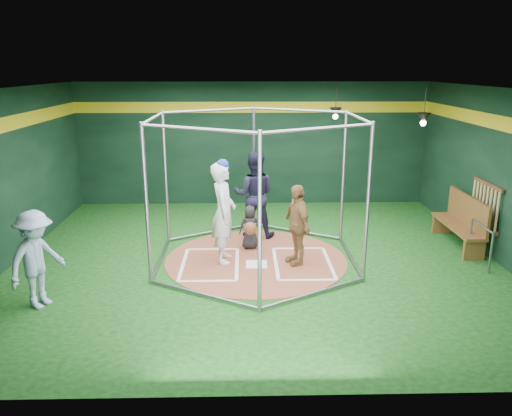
{
  "coord_description": "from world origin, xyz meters",
  "views": [
    {
      "loc": [
        -0.24,
        -9.77,
        3.92
      ],
      "look_at": [
        0.0,
        0.1,
        1.1
      ],
      "focal_mm": 35.0,
      "sensor_mm": 36.0,
      "label": 1
    }
  ],
  "objects_px": {
    "visitor_leopard": "(297,224)",
    "umpire": "(254,195)",
    "dugout_bench": "(462,220)",
    "batter_figure": "(223,212)"
  },
  "relations": [
    {
      "from": "batter_figure",
      "to": "visitor_leopard",
      "type": "height_order",
      "value": "batter_figure"
    },
    {
      "from": "batter_figure",
      "to": "umpire",
      "type": "height_order",
      "value": "batter_figure"
    },
    {
      "from": "visitor_leopard",
      "to": "dugout_bench",
      "type": "bearing_deg",
      "value": 84.54
    },
    {
      "from": "visitor_leopard",
      "to": "dugout_bench",
      "type": "distance_m",
      "value": 3.95
    },
    {
      "from": "umpire",
      "to": "dugout_bench",
      "type": "height_order",
      "value": "umpire"
    },
    {
      "from": "dugout_bench",
      "to": "umpire",
      "type": "bearing_deg",
      "value": 170.85
    },
    {
      "from": "umpire",
      "to": "dugout_bench",
      "type": "relative_size",
      "value": 1.02
    },
    {
      "from": "visitor_leopard",
      "to": "umpire",
      "type": "distance_m",
      "value": 1.92
    },
    {
      "from": "visitor_leopard",
      "to": "umpire",
      "type": "xyz_separation_m",
      "value": [
        -0.83,
        1.72,
        0.19
      ]
    },
    {
      "from": "visitor_leopard",
      "to": "umpire",
      "type": "bearing_deg",
      "value": -174.06
    }
  ]
}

